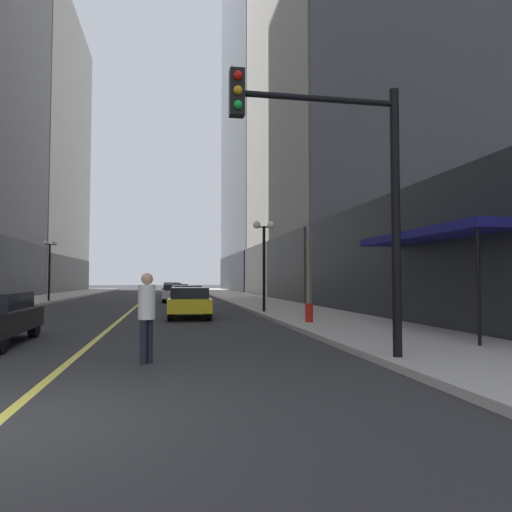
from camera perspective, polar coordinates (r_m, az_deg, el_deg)
The scene contains 17 objects.
ground_plane at distance 40.92m, azimuth -13.19°, elevation -5.07°, with size 200.00×200.00×0.00m, color #2D2D30.
sidewalk_left at distance 42.13m, azimuth -24.51°, elevation -4.72°, with size 4.50×78.00×0.15m, color #ADA8A0.
sidewalk_right at distance 41.35m, azimuth -1.65°, elevation -5.01°, with size 4.50×78.00×0.15m, color #ADA8A0.
lane_centre_stripe at distance 40.92m, azimuth -13.19°, elevation -5.06°, with size 0.16×70.00×0.01m, color #E5D64C.
building_left_far at distance 70.55m, azimuth -26.12°, elevation 11.37°, with size 13.02×26.00×37.34m.
building_right_far at distance 75.64m, azimuth 3.21°, elevation 23.59°, with size 15.18×26.00×70.70m.
storefront_awning_right at distance 15.27m, azimuth 20.10°, elevation 2.32°, with size 1.60×6.78×3.12m.
car_yellow at distance 20.78m, azimuth -7.94°, elevation -5.40°, with size 1.93×4.35×1.32m.
car_silver at distance 27.53m, azimuth -8.35°, elevation -4.76°, with size 1.90×4.11×1.32m.
car_white at distance 35.44m, azimuth -9.56°, elevation -4.30°, with size 1.97×4.50×1.32m.
car_red at distance 45.90m, azimuth -9.94°, elevation -3.95°, with size 1.95×4.19×1.32m.
car_maroon at distance 53.76m, azimuth -10.05°, elevation -3.77°, with size 1.86×4.21×1.32m.
pedestrian_in_white_shirt at distance 9.81m, azimuth -12.96°, elevation -6.34°, with size 0.48×0.48×1.79m.
traffic_light_near_right at distance 9.62m, azimuth 10.67°, elevation 9.69°, with size 3.43×0.35×5.65m.
street_lamp_left_far at distance 36.88m, azimuth -23.50°, elevation -0.10°, with size 1.06×0.36×4.43m.
street_lamp_right_mid at distance 22.59m, azimuth 0.96°, elevation 1.23°, with size 1.06×0.36×4.43m.
fire_hydrant_right at distance 17.18m, azimuth 6.38°, elevation -7.02°, with size 0.28×0.28×0.80m, color red.
Camera 1 is at (1.96, -5.84, 1.67)m, focal length 33.40 mm.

